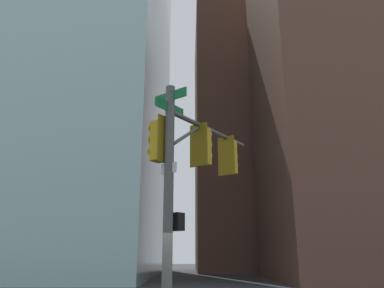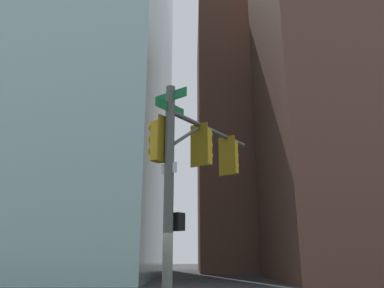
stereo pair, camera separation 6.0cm
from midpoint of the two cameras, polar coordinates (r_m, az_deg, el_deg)
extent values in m
cylinder|color=#4C514C|center=(8.52, -3.87, -9.95)|extent=(0.23, 0.23, 6.04)
cylinder|color=#4C514C|center=(10.46, 2.78, 2.06)|extent=(2.26, 2.94, 0.12)
cylinder|color=#4C514C|center=(9.43, -1.10, 1.30)|extent=(0.69, 0.88, 0.75)
cube|color=#0F6B33|center=(9.27, -3.54, 7.30)|extent=(0.82, 0.63, 0.24)
cube|color=#0F6B33|center=(9.15, -3.57, 5.59)|extent=(0.64, 0.84, 0.24)
cube|color=white|center=(8.69, -3.75, -3.72)|extent=(0.38, 0.30, 0.24)
cube|color=gold|center=(9.96, 1.49, -0.36)|extent=(0.48, 0.48, 1.00)
cube|color=#775E0F|center=(9.81, 0.85, -0.11)|extent=(0.46, 0.36, 1.16)
sphere|color=red|center=(10.21, 2.14, 0.99)|extent=(0.20, 0.20, 0.20)
cylinder|color=gold|center=(10.29, 2.34, 1.38)|extent=(0.21, 0.17, 0.23)
sphere|color=#4C330A|center=(10.12, 2.16, -0.63)|extent=(0.20, 0.20, 0.20)
cylinder|color=gold|center=(10.20, 2.36, -0.22)|extent=(0.21, 0.17, 0.23)
sphere|color=#0A3819|center=(10.04, 2.17, -2.27)|extent=(0.20, 0.20, 0.20)
cylinder|color=gold|center=(10.12, 2.38, -1.85)|extent=(0.21, 0.17, 0.23)
cube|color=gold|center=(11.08, 5.62, -1.99)|extent=(0.48, 0.48, 1.00)
cube|color=#775E0F|center=(10.92, 5.10, -1.79)|extent=(0.46, 0.36, 1.16)
sphere|color=#470A07|center=(11.33, 6.11, -0.73)|extent=(0.20, 0.20, 0.20)
cylinder|color=gold|center=(11.41, 6.26, -0.37)|extent=(0.21, 0.17, 0.23)
sphere|color=#F29E0C|center=(11.25, 6.16, -2.20)|extent=(0.20, 0.20, 0.20)
cylinder|color=gold|center=(11.33, 6.31, -1.83)|extent=(0.21, 0.17, 0.23)
sphere|color=#0A3819|center=(11.18, 6.21, -3.69)|extent=(0.20, 0.20, 0.20)
cylinder|color=gold|center=(11.26, 6.36, -3.30)|extent=(0.21, 0.17, 0.23)
cube|color=gold|center=(9.07, -5.17, 0.44)|extent=(0.48, 0.48, 1.00)
cube|color=#775E0F|center=(8.95, -4.27, 0.66)|extent=(0.36, 0.46, 1.16)
sphere|color=#470A07|center=(9.30, -6.07, 1.99)|extent=(0.20, 0.20, 0.20)
cylinder|color=gold|center=(9.37, -6.35, 2.43)|extent=(0.17, 0.21, 0.23)
sphere|color=#4C330A|center=(9.20, -6.13, 0.22)|extent=(0.20, 0.20, 0.20)
cylinder|color=gold|center=(9.27, -6.41, 0.68)|extent=(0.17, 0.21, 0.23)
sphere|color=green|center=(9.12, -6.19, -1.58)|extent=(0.20, 0.20, 0.20)
cylinder|color=gold|center=(9.19, -6.47, -1.11)|extent=(0.17, 0.21, 0.23)
cube|color=black|center=(8.69, -2.76, -11.82)|extent=(0.44, 0.42, 0.40)
cube|color=#EA5914|center=(8.80, -2.19, -11.89)|extent=(0.21, 0.17, 0.28)
cube|color=brown|center=(44.63, 25.25, 15.02)|extent=(22.57, 14.96, 48.73)
cube|color=brown|center=(59.51, 10.08, 0.35)|extent=(19.65, 19.30, 38.64)
camera|label=1|loc=(0.03, -90.18, 0.05)|focal=34.83mm
camera|label=2|loc=(0.03, 89.82, -0.05)|focal=34.83mm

